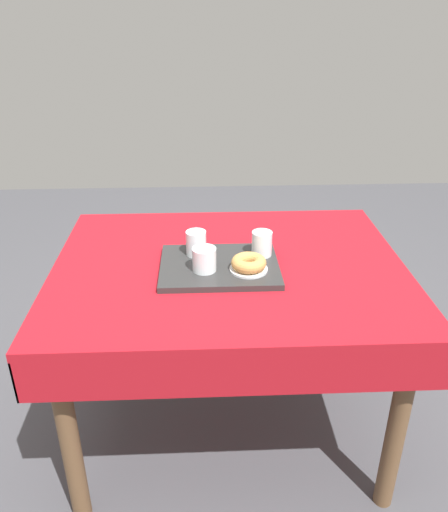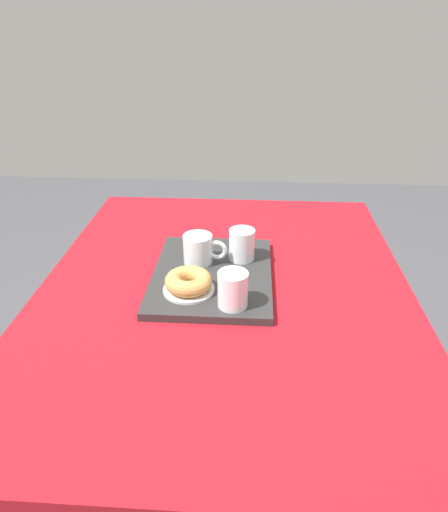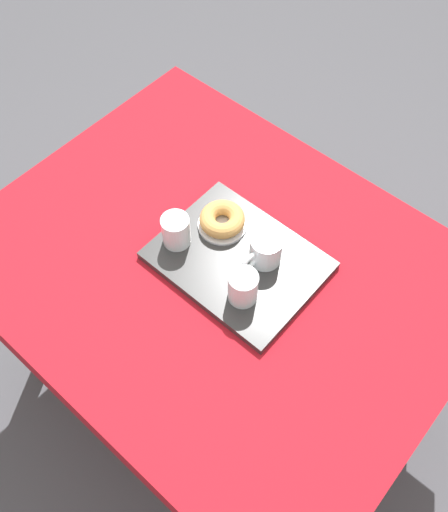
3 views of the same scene
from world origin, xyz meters
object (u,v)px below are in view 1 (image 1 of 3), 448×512
at_px(donut_plate_left, 249,269).
at_px(water_glass_far, 262,245).
at_px(serving_tray, 219,266).
at_px(tea_mug_left, 204,260).
at_px(dining_table, 229,290).
at_px(sugar_donut_left, 249,263).
at_px(water_glass_near, 196,244).

bearing_deg(donut_plate_left, water_glass_far, -116.41).
distance_m(serving_tray, water_glass_far, 0.17).
xyz_separation_m(serving_tray, donut_plate_left, (-0.10, 0.05, 0.01)).
bearing_deg(donut_plate_left, tea_mug_left, -3.53).
distance_m(tea_mug_left, donut_plate_left, 0.15).
height_order(dining_table, sugar_donut_left, sugar_donut_left).
distance_m(donut_plate_left, sugar_donut_left, 0.02).
distance_m(dining_table, tea_mug_left, 0.21).
distance_m(dining_table, donut_plate_left, 0.17).
bearing_deg(sugar_donut_left, tea_mug_left, -3.53).
bearing_deg(dining_table, serving_tray, 45.70).
bearing_deg(serving_tray, tea_mug_left, 38.46).
height_order(dining_table, water_glass_far, water_glass_far).
bearing_deg(serving_tray, water_glass_near, -43.85).
distance_m(water_glass_near, sugar_donut_left, 0.22).
relative_size(serving_tray, donut_plate_left, 3.15).
bearing_deg(tea_mug_left, donut_plate_left, 176.47).
distance_m(serving_tray, tea_mug_left, 0.08).
bearing_deg(serving_tray, sugar_donut_left, 152.47).
xyz_separation_m(dining_table, donut_plate_left, (-0.06, 0.09, 0.13)).
xyz_separation_m(dining_table, water_glass_near, (0.12, -0.04, 0.17)).
relative_size(water_glass_far, donut_plate_left, 0.68).
height_order(dining_table, water_glass_near, water_glass_near).
bearing_deg(tea_mug_left, dining_table, -138.40).
xyz_separation_m(tea_mug_left, water_glass_near, (0.03, -0.12, 0.00)).
xyz_separation_m(serving_tray, water_glass_far, (-0.15, -0.06, 0.05)).
bearing_deg(tea_mug_left, water_glass_near, -76.74).
height_order(serving_tray, donut_plate_left, donut_plate_left).
bearing_deg(water_glass_near, dining_table, 160.79).
bearing_deg(water_glass_near, tea_mug_left, 103.26).
relative_size(water_glass_near, water_glass_far, 1.00).
xyz_separation_m(donut_plate_left, sugar_donut_left, (0.00, 0.00, 0.02)).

